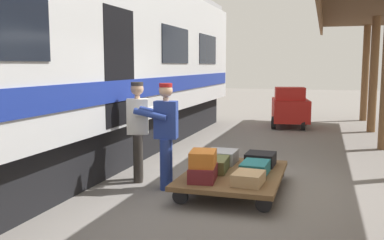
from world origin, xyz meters
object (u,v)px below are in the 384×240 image
Objects in this scene: suitcase_orange_carryall at (203,158)px; luggage_cart at (234,175)px; porter_by_door at (139,128)px; suitcase_maroon_trunk at (203,173)px; suitcase_olive_duffel at (213,164)px; baggage_tug at (290,108)px; suitcase_gray_aluminum at (222,157)px; suitcase_black_hardshell at (261,159)px; suitcase_tan_vintage at (248,178)px; train_car at (45,61)px; suitcase_teal_softside at (255,168)px; porter_in_overalls at (165,132)px.

luggage_cart is at bearing -120.14° from suitcase_orange_carryall.
suitcase_orange_carryall is 0.29× the size of porter_by_door.
luggage_cart is at bearing 175.92° from porter_by_door.
suitcase_maroon_trunk is 0.60m from suitcase_olive_duffel.
suitcase_olive_duffel is at bearing -90.58° from suitcase_orange_carryall.
baggage_tug is (-0.64, -8.08, -0.00)m from suitcase_orange_carryall.
suitcase_olive_duffel is 1.17× the size of suitcase_gray_aluminum.
suitcase_black_hardshell is 0.26× the size of baggage_tug.
suitcase_black_hardshell is at bearing -90.00° from suitcase_tan_vintage.
suitcase_tan_vintage is at bearing 119.10° from suitcase_gray_aluminum.
train_car reaches higher than suitcase_black_hardshell.
train_car is at bearing -13.56° from suitcase_maroon_trunk.
suitcase_gray_aluminum is 0.32× the size of porter_by_door.
baggage_tug is at bearing -89.71° from suitcase_teal_softside.
suitcase_maroon_trunk is at bearing 150.43° from porter_in_overalls.
baggage_tug is (-0.63, -6.89, 0.22)m from suitcase_gray_aluminum.
suitcase_olive_duffel is 1.25× the size of suitcase_tan_vintage.
porter_by_door is (2.01, -0.12, 0.53)m from suitcase_teal_softside.
baggage_tug reaches higher than suitcase_tan_vintage.
suitcase_maroon_trunk reaches higher than luggage_cart.
suitcase_black_hardshell is 0.91× the size of suitcase_gray_aluminum.
porter_in_overalls is (1.43, 0.78, 0.52)m from suitcase_black_hardshell.
train_car reaches higher than suitcase_orange_carryall.
suitcase_black_hardshell is at bearing -119.61° from suitcase_orange_carryall.
suitcase_maroon_trunk is 0.34× the size of porter_by_door.
suitcase_gray_aluminum is at bearing -60.90° from suitcase_tan_vintage.
suitcase_olive_duffel reaches higher than luggage_cart.
suitcase_teal_softside is 1.54m from porter_in_overalls.
suitcase_teal_softside is (-0.34, 0.00, 0.14)m from luggage_cart.
porter_in_overalls is (1.43, -0.43, 0.54)m from suitcase_tan_vintage.
luggage_cart is (-3.53, 0.17, -1.80)m from train_car.
luggage_cart is 4.41× the size of suitcase_orange_carryall.
porter_in_overalls is at bearing 45.69° from suitcase_gray_aluminum.
suitcase_tan_vintage is 1.59m from porter_in_overalls.
suitcase_black_hardshell is 1.39m from suitcase_orange_carryall.
suitcase_orange_carryall is at bearing 89.71° from suitcase_gray_aluminum.
suitcase_teal_softside is (-3.87, 0.17, -1.67)m from train_car.
suitcase_maroon_trunk is 1.07× the size of suitcase_gray_aluminum.
suitcase_olive_duffel is (0.34, 0.00, 0.14)m from luggage_cart.
porter_by_door is (1.34, -0.12, 0.52)m from suitcase_olive_duffel.
suitcase_tan_vintage is (-0.34, 0.60, 0.13)m from luggage_cart.
suitcase_gray_aluminum is (0.34, -0.60, 0.15)m from luggage_cart.
luggage_cart is 0.70m from suitcase_tan_vintage.
suitcase_gray_aluminum is 0.90m from suitcase_teal_softside.
suitcase_orange_carryall is (0.01, 1.19, 0.22)m from suitcase_gray_aluminum.
suitcase_gray_aluminum is (0.00, -1.21, 0.00)m from suitcase_maroon_trunk.
porter_in_overalls is (0.75, -0.42, 0.30)m from suitcase_orange_carryall.
suitcase_teal_softside is at bearing -138.06° from suitcase_maroon_trunk.
train_car reaches higher than porter_in_overalls.
suitcase_maroon_trunk is at bearing 90.00° from suitcase_olive_duffel.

